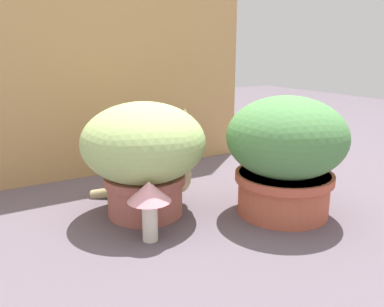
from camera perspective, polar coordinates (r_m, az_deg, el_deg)
name	(u,v)px	position (r m, az deg, el deg)	size (l,w,h in m)	color
ground_plane	(175,215)	(1.23, -2.35, -8.60)	(6.00, 6.00, 0.00)	#5A4F58
cardboard_backdrop	(100,48)	(1.58, -12.84, 14.30)	(1.24, 0.03, 0.96)	tan
grass_planter	(144,152)	(1.18, -6.81, 0.16)	(0.36, 0.36, 0.34)	#AC5F50
leafy_planter	(286,152)	(1.21, 13.05, 0.19)	(0.35, 0.35, 0.35)	#C05C41
cat	(155,168)	(1.27, -5.28, -1.99)	(0.32, 0.32, 0.32)	tan
mushroom_ornament_pink	(149,198)	(1.04, -6.04, -6.19)	(0.11, 0.11, 0.16)	silver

